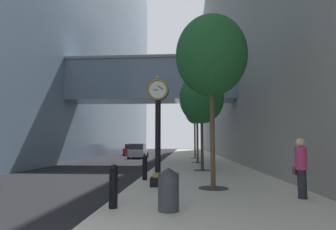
{
  "coord_description": "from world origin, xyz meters",
  "views": [
    {
      "loc": [
        2.21,
        -3.34,
        1.8
      ],
      "look_at": [
        0.97,
        16.07,
        3.76
      ],
      "focal_mm": 29.75,
      "sensor_mm": 36.0,
      "label": 1
    }
  ],
  "objects_px": {
    "street_tree_far": "(195,114)",
    "pedestrian_walking": "(301,166)",
    "street_tree_mid_far": "(197,103)",
    "car_red_near": "(132,150)",
    "trash_bin": "(168,189)",
    "street_tree_near": "(211,56)",
    "street_tree_mid_near": "(202,98)",
    "bollard_third": "(145,167)",
    "bollard_nearest": "(113,185)",
    "street_clock": "(158,125)",
    "car_silver_mid": "(138,151)"
  },
  "relations": [
    {
      "from": "street_clock",
      "to": "street_tree_far",
      "type": "distance_m",
      "value": 20.13
    },
    {
      "from": "bollard_third",
      "to": "car_silver_mid",
      "type": "bearing_deg",
      "value": 100.56
    },
    {
      "from": "bollard_third",
      "to": "street_tree_mid_far",
      "type": "bearing_deg",
      "value": 75.74
    },
    {
      "from": "bollard_nearest",
      "to": "car_silver_mid",
      "type": "bearing_deg",
      "value": 98.33
    },
    {
      "from": "pedestrian_walking",
      "to": "street_tree_mid_far",
      "type": "bearing_deg",
      "value": 99.29
    },
    {
      "from": "street_tree_near",
      "to": "pedestrian_walking",
      "type": "relative_size",
      "value": 3.65
    },
    {
      "from": "bollard_third",
      "to": "street_tree_far",
      "type": "xyz_separation_m",
      "value": [
        2.86,
        18.02,
        4.27
      ]
    },
    {
      "from": "bollard_third",
      "to": "street_tree_near",
      "type": "bearing_deg",
      "value": -37.72
    },
    {
      "from": "street_clock",
      "to": "car_silver_mid",
      "type": "bearing_deg",
      "value": 101.64
    },
    {
      "from": "street_tree_near",
      "to": "street_tree_far",
      "type": "xyz_separation_m",
      "value": [
        0.0,
        20.23,
        -0.14
      ]
    },
    {
      "from": "bollard_nearest",
      "to": "street_tree_mid_far",
      "type": "distance_m",
      "value": 17.63
    },
    {
      "from": "street_tree_near",
      "to": "street_tree_mid_near",
      "type": "relative_size",
      "value": 1.09
    },
    {
      "from": "street_tree_far",
      "to": "car_red_near",
      "type": "distance_m",
      "value": 13.76
    },
    {
      "from": "street_tree_near",
      "to": "street_tree_mid_far",
      "type": "bearing_deg",
      "value": 90.0
    },
    {
      "from": "bollard_nearest",
      "to": "street_tree_near",
      "type": "distance_m",
      "value": 6.21
    },
    {
      "from": "bollard_nearest",
      "to": "street_tree_mid_far",
      "type": "xyz_separation_m",
      "value": [
        2.86,
        16.79,
        4.55
      ]
    },
    {
      "from": "street_tree_near",
      "to": "car_silver_mid",
      "type": "xyz_separation_m",
      "value": [
        -6.63,
        22.39,
        -4.31
      ]
    },
    {
      "from": "street_clock",
      "to": "street_tree_far",
      "type": "xyz_separation_m",
      "value": [
        2.09,
        19.87,
        2.48
      ]
    },
    {
      "from": "car_red_near",
      "to": "bollard_nearest",
      "type": "bearing_deg",
      "value": -79.91
    },
    {
      "from": "street_tree_near",
      "to": "car_red_near",
      "type": "relative_size",
      "value": 1.41
    },
    {
      "from": "bollard_nearest",
      "to": "street_tree_near",
      "type": "height_order",
      "value": "street_tree_near"
    },
    {
      "from": "street_clock",
      "to": "street_tree_near",
      "type": "xyz_separation_m",
      "value": [
        2.09,
        -0.37,
        2.62
      ]
    },
    {
      "from": "street_tree_far",
      "to": "pedestrian_walking",
      "type": "bearing_deg",
      "value": -83.53
    },
    {
      "from": "bollard_third",
      "to": "street_tree_mid_far",
      "type": "relative_size",
      "value": 0.17
    },
    {
      "from": "trash_bin",
      "to": "street_tree_far",
      "type": "bearing_deg",
      "value": 86.54
    },
    {
      "from": "street_clock",
      "to": "bollard_third",
      "type": "distance_m",
      "value": 2.69
    },
    {
      "from": "street_tree_mid_far",
      "to": "pedestrian_walking",
      "type": "bearing_deg",
      "value": -80.71
    },
    {
      "from": "trash_bin",
      "to": "car_red_near",
      "type": "distance_m",
      "value": 34.25
    },
    {
      "from": "street_tree_mid_far",
      "to": "car_red_near",
      "type": "distance_m",
      "value": 19.2
    },
    {
      "from": "bollard_third",
      "to": "street_tree_mid_far",
      "type": "distance_m",
      "value": 12.49
    },
    {
      "from": "bollard_third",
      "to": "street_tree_near",
      "type": "relative_size",
      "value": 0.17
    },
    {
      "from": "car_red_near",
      "to": "street_tree_far",
      "type": "bearing_deg",
      "value": -47.92
    },
    {
      "from": "street_clock",
      "to": "street_tree_mid_near",
      "type": "xyz_separation_m",
      "value": [
        2.09,
        6.38,
        2.07
      ]
    },
    {
      "from": "bollard_nearest",
      "to": "street_tree_far",
      "type": "distance_m",
      "value": 24.09
    },
    {
      "from": "street_tree_near",
      "to": "car_silver_mid",
      "type": "bearing_deg",
      "value": 106.49
    },
    {
      "from": "bollard_nearest",
      "to": "bollard_third",
      "type": "relative_size",
      "value": 1.0
    },
    {
      "from": "bollard_nearest",
      "to": "trash_bin",
      "type": "relative_size",
      "value": 1.06
    },
    {
      "from": "trash_bin",
      "to": "pedestrian_walking",
      "type": "bearing_deg",
      "value": 24.39
    },
    {
      "from": "street_clock",
      "to": "bollard_nearest",
      "type": "bearing_deg",
      "value": -101.96
    },
    {
      "from": "street_clock",
      "to": "bollard_third",
      "type": "bearing_deg",
      "value": 112.78
    },
    {
      "from": "street_tree_near",
      "to": "street_tree_mid_far",
      "type": "height_order",
      "value": "street_tree_mid_far"
    },
    {
      "from": "bollard_third",
      "to": "street_tree_far",
      "type": "distance_m",
      "value": 18.74
    },
    {
      "from": "street_clock",
      "to": "bollard_third",
      "type": "xyz_separation_m",
      "value": [
        -0.78,
        1.85,
        -1.79
      ]
    },
    {
      "from": "street_tree_mid_far",
      "to": "trash_bin",
      "type": "distance_m",
      "value": 17.65
    },
    {
      "from": "street_tree_mid_near",
      "to": "car_silver_mid",
      "type": "bearing_deg",
      "value": 112.95
    },
    {
      "from": "street_tree_near",
      "to": "bollard_nearest",
      "type": "bearing_deg",
      "value": -130.98
    },
    {
      "from": "street_clock",
      "to": "street_tree_far",
      "type": "height_order",
      "value": "street_tree_far"
    },
    {
      "from": "street_tree_mid_near",
      "to": "trash_bin",
      "type": "bearing_deg",
      "value": -97.97
    },
    {
      "from": "bollard_nearest",
      "to": "trash_bin",
      "type": "distance_m",
      "value": 1.45
    },
    {
      "from": "car_silver_mid",
      "to": "bollard_third",
      "type": "bearing_deg",
      "value": -79.44
    }
  ]
}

